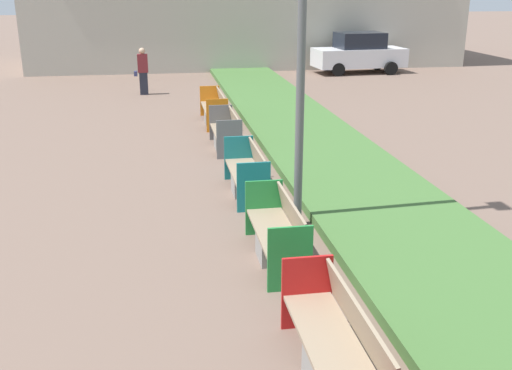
{
  "coord_description": "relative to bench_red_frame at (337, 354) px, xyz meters",
  "views": [
    {
      "loc": [
        -0.75,
        2.57,
        3.98
      ],
      "look_at": [
        0.9,
        12.47,
        0.6
      ],
      "focal_mm": 42.0,
      "sensor_mm": 36.0,
      "label": 1
    }
  ],
  "objects": [
    {
      "name": "bench_grey_frame",
      "position": [
        -0.0,
        9.61,
        -0.01
      ],
      "size": [
        0.65,
        1.91,
        0.94
      ],
      "color": "gray",
      "rests_on": "ground"
    },
    {
      "name": "bench_teal_frame",
      "position": [
        -0.0,
        6.09,
        -0.01
      ],
      "size": [
        0.65,
        2.01,
        0.94
      ],
      "color": "gray",
      "rests_on": "ground"
    },
    {
      "name": "pedestrian_walking",
      "position": [
        -2.16,
        17.92,
        0.51
      ],
      "size": [
        0.53,
        0.24,
        1.74
      ],
      "color": "#232633",
      "rests_on": "ground"
    },
    {
      "name": "planter_grass_strip",
      "position": [
        2.26,
        4.37,
        -0.28
      ],
      "size": [
        2.8,
        120.0,
        0.18
      ],
      "color": "#426B33",
      "rests_on": "ground"
    },
    {
      "name": "bench_red_frame",
      "position": [
        0.0,
        0.0,
        0.0
      ],
      "size": [
        0.65,
        2.32,
        0.94
      ],
      "color": "gray",
      "rests_on": "ground"
    },
    {
      "name": "bench_green_frame",
      "position": [
        -0.0,
        3.06,
        -0.01
      ],
      "size": [
        0.65,
        2.03,
        0.94
      ],
      "color": "gray",
      "rests_on": "ground"
    },
    {
      "name": "parked_car_distant",
      "position": [
        7.73,
        22.15,
        0.54
      ],
      "size": [
        4.32,
        2.06,
        1.86
      ],
      "rotation": [
        0.0,
        0.0,
        0.07
      ],
      "color": "silver",
      "rests_on": "ground"
    },
    {
      "name": "bench_orange_frame",
      "position": [
        -0.0,
        12.58,
        -0.0
      ],
      "size": [
        0.65,
        2.31,
        0.94
      ],
      "color": "gray",
      "rests_on": "ground"
    }
  ]
}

